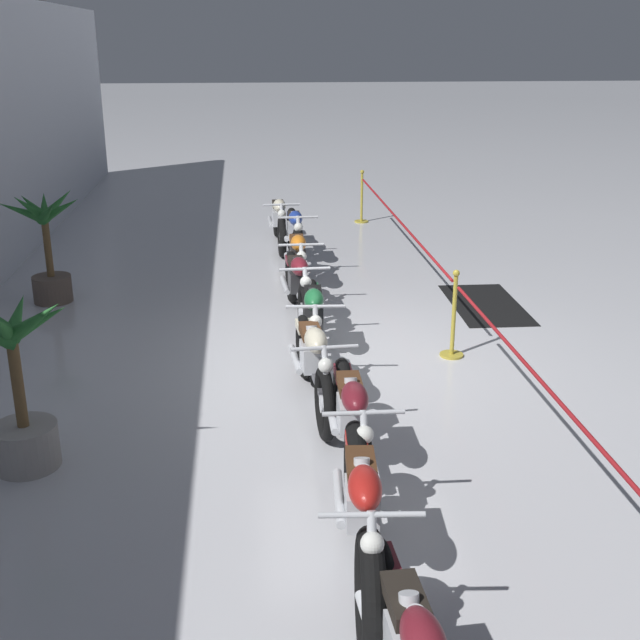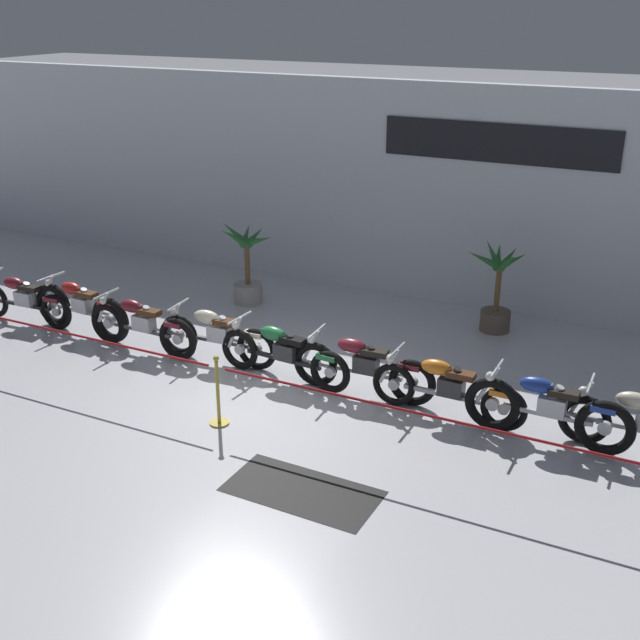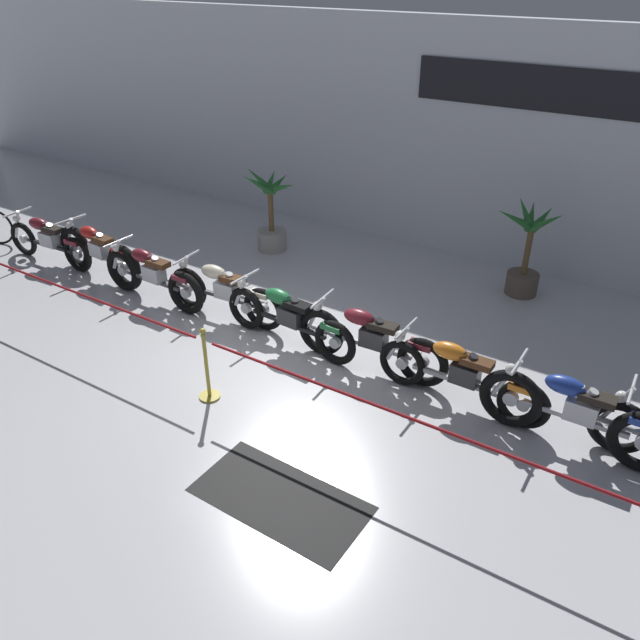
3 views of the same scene
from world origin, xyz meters
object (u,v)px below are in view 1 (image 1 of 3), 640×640
at_px(motorcycle_red_1, 362,519).
at_px(stanchion_far_left, 488,332).
at_px(motorcycle_green_4, 313,320).
at_px(motorcycle_maroon_5, 298,287).
at_px(stanchion_mid_left, 453,327).
at_px(motorcycle_cream_8, 279,221).
at_px(potted_palm_right_of_row, 20,396).
at_px(potted_palm_left_of_row, 47,250).
at_px(motorcycle_blue_7, 295,236).
at_px(floor_banner, 486,304).
at_px(motorcycle_orange_6, 298,260).
at_px(motorcycle_maroon_2, 352,424).
at_px(motorcycle_cream_3, 313,363).
at_px(stanchion_mid_right, 362,205).

bearing_deg(motorcycle_red_1, stanchion_far_left, -31.60).
distance_m(motorcycle_green_4, motorcycle_maroon_5, 1.32).
distance_m(stanchion_far_left, stanchion_mid_left, 1.34).
xyz_separation_m(motorcycle_cream_8, potted_palm_right_of_row, (-7.60, 2.58, 0.22)).
height_order(potted_palm_left_of_row, stanchion_far_left, potted_palm_left_of_row).
bearing_deg(motorcycle_blue_7, stanchion_far_left, -164.12).
distance_m(motorcycle_maroon_5, floor_banner, 2.74).
bearing_deg(stanchion_mid_left, stanchion_far_left, 180.00).
bearing_deg(stanchion_mid_left, floor_banner, -27.72).
height_order(motorcycle_orange_6, potted_palm_left_of_row, potted_palm_left_of_row).
xyz_separation_m(motorcycle_maroon_2, motorcycle_maroon_5, (4.00, 0.17, -0.00)).
bearing_deg(floor_banner, motorcycle_green_4, 124.39).
distance_m(potted_palm_left_of_row, potted_palm_right_of_row, 4.79).
bearing_deg(motorcycle_orange_6, motorcycle_cream_3, 178.12).
relative_size(stanchion_far_left, floor_banner, 7.43).
xyz_separation_m(motorcycle_maroon_5, potted_palm_left_of_row, (1.11, 3.41, 0.30)).
distance_m(motorcycle_blue_7, stanchion_mid_right, 3.45).
distance_m(motorcycle_maroon_5, potted_palm_right_of_row, 4.48).
height_order(motorcycle_maroon_5, stanchion_mid_right, stanchion_mid_right).
bearing_deg(motorcycle_blue_7, motorcycle_cream_3, 178.03).
distance_m(motorcycle_red_1, motorcycle_maroon_2, 1.45).
bearing_deg(stanchion_mid_left, motorcycle_cream_8, 17.98).
distance_m(motorcycle_red_1, stanchion_mid_left, 4.32).
distance_m(motorcycle_maroon_2, stanchion_far_left, 2.02).
xyz_separation_m(motorcycle_maroon_5, stanchion_far_left, (-2.72, -1.71, 0.30)).
height_order(motorcycle_red_1, potted_palm_left_of_row, potted_palm_left_of_row).
relative_size(motorcycle_maroon_2, motorcycle_blue_7, 0.98).
relative_size(motorcycle_green_4, motorcycle_blue_7, 1.04).
distance_m(motorcycle_green_4, motorcycle_orange_6, 2.67).
bearing_deg(motorcycle_red_1, motorcycle_blue_7, -0.75).
distance_m(motorcycle_red_1, stanchion_far_left, 3.20).
bearing_deg(stanchion_mid_left, potted_palm_left_of_row, 63.45).
xyz_separation_m(motorcycle_red_1, stanchion_mid_right, (11.28, -1.67, -0.13)).
bearing_deg(motorcycle_cream_3, motorcycle_green_4, -5.24).
bearing_deg(motorcycle_cream_8, motorcycle_red_1, -179.43).
distance_m(motorcycle_red_1, motorcycle_maroon_5, 5.44).
height_order(motorcycle_maroon_5, floor_banner, motorcycle_maroon_5).
relative_size(motorcycle_green_4, potted_palm_left_of_row, 1.43).
height_order(motorcycle_orange_6, floor_banner, motorcycle_orange_6).
bearing_deg(motorcycle_maroon_5, potted_palm_left_of_row, 71.97).
xyz_separation_m(motorcycle_cream_3, stanchion_far_left, (-0.09, -1.75, 0.30)).
bearing_deg(motorcycle_maroon_2, motorcycle_cream_8, 1.57).
distance_m(potted_palm_right_of_row, stanchion_mid_left, 4.86).
relative_size(motorcycle_cream_3, motorcycle_maroon_5, 0.95).
relative_size(motorcycle_cream_3, potted_palm_left_of_row, 1.31).
distance_m(motorcycle_red_1, motorcycle_green_4, 4.12).
height_order(motorcycle_red_1, potted_palm_right_of_row, potted_palm_right_of_row).
relative_size(motorcycle_cream_3, stanchion_mid_right, 2.06).
bearing_deg(motorcycle_cream_8, motorcycle_maroon_5, -179.27).
relative_size(motorcycle_cream_8, potted_palm_right_of_row, 1.33).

